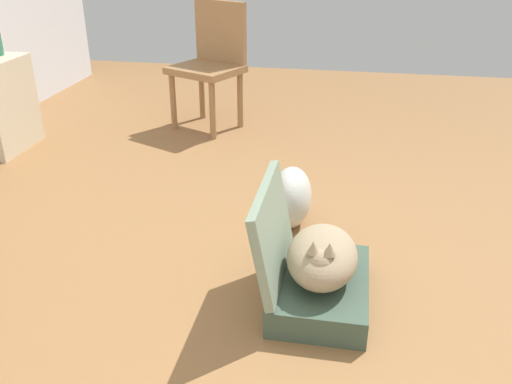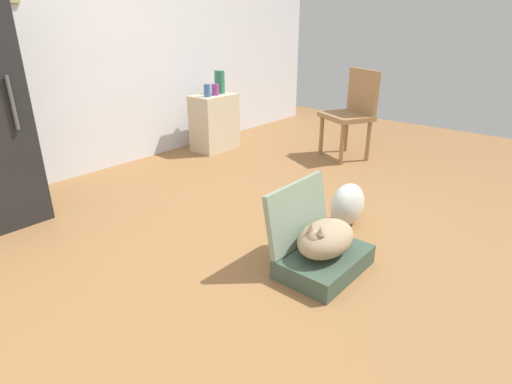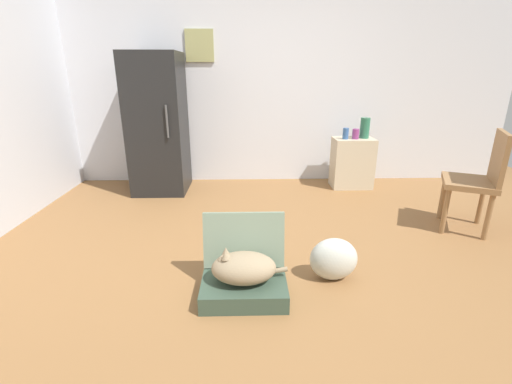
{
  "view_description": "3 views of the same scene",
  "coord_description": "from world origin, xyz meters",
  "px_view_note": "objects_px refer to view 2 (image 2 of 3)",
  "views": [
    {
      "loc": [
        -2.1,
        -0.53,
        1.4
      ],
      "look_at": [
        0.08,
        -0.12,
        0.32
      ],
      "focal_mm": 38.61,
      "sensor_mm": 36.0,
      "label": 1
    },
    {
      "loc": [
        -2.09,
        -1.51,
        1.38
      ],
      "look_at": [
        -0.23,
        0.08,
        0.37
      ],
      "focal_mm": 29.05,
      "sensor_mm": 36.0,
      "label": 2
    },
    {
      "loc": [
        -0.2,
        -2.41,
        1.4
      ],
      "look_at": [
        -0.14,
        0.08,
        0.54
      ],
      "focal_mm": 24.74,
      "sensor_mm": 36.0,
      "label": 3
    }
  ],
  "objects_px": {
    "suitcase_base": "(324,262)",
    "cat": "(325,238)",
    "side_table": "(214,123)",
    "vase_short": "(220,82)",
    "vase_tall": "(207,90)",
    "chair": "(352,110)",
    "plastic_bag_white": "(347,205)",
    "vase_round": "(215,90)"
  },
  "relations": [
    {
      "from": "cat",
      "to": "vase_round",
      "type": "distance_m",
      "value": 2.68
    },
    {
      "from": "suitcase_base",
      "to": "chair",
      "type": "relative_size",
      "value": 0.6
    },
    {
      "from": "suitcase_base",
      "to": "vase_round",
      "type": "xyz_separation_m",
      "value": [
        1.34,
        2.27,
        0.62
      ]
    },
    {
      "from": "cat",
      "to": "vase_round",
      "type": "relative_size",
      "value": 4.11
    },
    {
      "from": "suitcase_base",
      "to": "side_table",
      "type": "xyz_separation_m",
      "value": [
        1.34,
        2.3,
        0.25
      ]
    },
    {
      "from": "cat",
      "to": "vase_tall",
      "type": "relative_size",
      "value": 3.74
    },
    {
      "from": "plastic_bag_white",
      "to": "vase_short",
      "type": "bearing_deg",
      "value": 68.36
    },
    {
      "from": "side_table",
      "to": "vase_short",
      "type": "bearing_deg",
      "value": 8.75
    },
    {
      "from": "vase_short",
      "to": "chair",
      "type": "relative_size",
      "value": 0.27
    },
    {
      "from": "vase_round",
      "to": "chair",
      "type": "height_order",
      "value": "chair"
    },
    {
      "from": "vase_tall",
      "to": "cat",
      "type": "bearing_deg",
      "value": -118.44
    },
    {
      "from": "side_table",
      "to": "vase_tall",
      "type": "distance_m",
      "value": 0.4
    },
    {
      "from": "side_table",
      "to": "vase_tall",
      "type": "xyz_separation_m",
      "value": [
        -0.12,
        -0.04,
        0.38
      ]
    },
    {
      "from": "suitcase_base",
      "to": "side_table",
      "type": "height_order",
      "value": "side_table"
    },
    {
      "from": "suitcase_base",
      "to": "vase_short",
      "type": "bearing_deg",
      "value": 57.71
    },
    {
      "from": "vase_round",
      "to": "chair",
      "type": "bearing_deg",
      "value": -59.72
    },
    {
      "from": "vase_round",
      "to": "suitcase_base",
      "type": "bearing_deg",
      "value": -120.63
    },
    {
      "from": "chair",
      "to": "vase_short",
      "type": "bearing_deg",
      "value": -130.25
    },
    {
      "from": "cat",
      "to": "vase_tall",
      "type": "distance_m",
      "value": 2.61
    },
    {
      "from": "vase_short",
      "to": "chair",
      "type": "xyz_separation_m",
      "value": [
        0.62,
        -1.33,
        -0.24
      ]
    },
    {
      "from": "plastic_bag_white",
      "to": "chair",
      "type": "distance_m",
      "value": 1.7
    },
    {
      "from": "cat",
      "to": "vase_short",
      "type": "distance_m",
      "value": 2.79
    },
    {
      "from": "vase_tall",
      "to": "vase_round",
      "type": "relative_size",
      "value": 1.1
    },
    {
      "from": "side_table",
      "to": "vase_round",
      "type": "height_order",
      "value": "vase_round"
    },
    {
      "from": "vase_short",
      "to": "plastic_bag_white",
      "type": "bearing_deg",
      "value": -111.64
    },
    {
      "from": "vase_short",
      "to": "side_table",
      "type": "bearing_deg",
      "value": -171.25
    },
    {
      "from": "cat",
      "to": "vase_tall",
      "type": "bearing_deg",
      "value": 61.56
    },
    {
      "from": "suitcase_base",
      "to": "cat",
      "type": "xyz_separation_m",
      "value": [
        -0.01,
        0.0,
        0.16
      ]
    },
    {
      "from": "side_table",
      "to": "chair",
      "type": "bearing_deg",
      "value": -60.35
    },
    {
      "from": "chair",
      "to": "plastic_bag_white",
      "type": "bearing_deg",
      "value": -37.04
    },
    {
      "from": "cat",
      "to": "suitcase_base",
      "type": "bearing_deg",
      "value": -3.49
    },
    {
      "from": "vase_short",
      "to": "cat",
      "type": "bearing_deg",
      "value": -122.4
    },
    {
      "from": "side_table",
      "to": "chair",
      "type": "relative_size",
      "value": 0.67
    },
    {
      "from": "side_table",
      "to": "vase_round",
      "type": "relative_size",
      "value": 5.15
    },
    {
      "from": "suitcase_base",
      "to": "cat",
      "type": "distance_m",
      "value": 0.16
    },
    {
      "from": "plastic_bag_white",
      "to": "chair",
      "type": "bearing_deg",
      "value": 28.33
    },
    {
      "from": "suitcase_base",
      "to": "plastic_bag_white",
      "type": "bearing_deg",
      "value": 17.84
    },
    {
      "from": "side_table",
      "to": "vase_short",
      "type": "xyz_separation_m",
      "value": [
        0.12,
        0.02,
        0.43
      ]
    },
    {
      "from": "side_table",
      "to": "vase_short",
      "type": "relative_size",
      "value": 2.5
    },
    {
      "from": "plastic_bag_white",
      "to": "side_table",
      "type": "relative_size",
      "value": 0.54
    },
    {
      "from": "plastic_bag_white",
      "to": "side_table",
      "type": "bearing_deg",
      "value": 71.13
    },
    {
      "from": "vase_short",
      "to": "vase_tall",
      "type": "bearing_deg",
      "value": -167.29
    }
  ]
}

